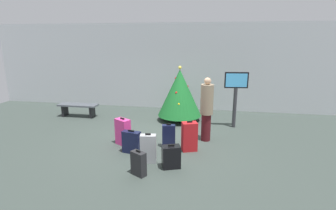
% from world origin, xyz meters
% --- Properties ---
extents(ground_plane, '(16.00, 16.00, 0.00)m').
position_xyz_m(ground_plane, '(0.00, 0.00, 0.00)').
color(ground_plane, '#38423D').
extents(back_wall, '(16.00, 0.20, 3.49)m').
position_xyz_m(back_wall, '(0.00, 3.61, 1.75)').
color(back_wall, '#B7BCC1').
rests_on(back_wall, ground_plane).
extents(holiday_tree, '(1.55, 1.55, 1.96)m').
position_xyz_m(holiday_tree, '(0.39, 1.90, 1.02)').
color(holiday_tree, '#4C3319').
rests_on(holiday_tree, ground_plane).
extents(flight_info_kiosk, '(0.75, 0.17, 1.84)m').
position_xyz_m(flight_info_kiosk, '(2.28, 1.44, 1.25)').
color(flight_info_kiosk, '#333338').
rests_on(flight_info_kiosk, ground_plane).
extents(waiting_bench, '(1.49, 0.44, 0.48)m').
position_xyz_m(waiting_bench, '(-3.43, 1.67, 0.36)').
color(waiting_bench, '#4C5159').
rests_on(waiting_bench, ground_plane).
extents(traveller_0, '(0.41, 0.41, 1.83)m').
position_xyz_m(traveller_0, '(1.40, 0.11, 0.97)').
color(traveller_0, '#4C1419').
rests_on(traveller_0, ground_plane).
extents(suitcase_0, '(0.47, 0.37, 0.57)m').
position_xyz_m(suitcase_0, '(0.68, -1.71, 0.26)').
color(suitcase_0, black).
rests_on(suitcase_0, ground_plane).
extents(suitcase_1, '(0.50, 0.28, 0.62)m').
position_xyz_m(suitcase_1, '(-0.46, -1.09, 0.29)').
color(suitcase_1, '#141938').
rests_on(suitcase_1, ground_plane).
extents(suitcase_2, '(0.39, 0.25, 0.73)m').
position_xyz_m(suitcase_2, '(0.10, -1.53, 0.34)').
color(suitcase_2, '#9EA0A5').
rests_on(suitcase_2, ground_plane).
extents(suitcase_3, '(0.45, 0.37, 0.81)m').
position_xyz_m(suitcase_3, '(0.99, -0.69, 0.39)').
color(suitcase_3, '#B2191E').
rests_on(suitcase_3, ground_plane).
extents(suitcase_4, '(0.37, 0.31, 0.58)m').
position_xyz_m(suitcase_4, '(0.04, -2.16, 0.27)').
color(suitcase_4, '#232326').
rests_on(suitcase_4, ground_plane).
extents(suitcase_5, '(0.48, 0.42, 0.77)m').
position_xyz_m(suitcase_5, '(-0.86, -0.61, 0.37)').
color(suitcase_5, '#E5388C').
rests_on(suitcase_5, ground_plane).
extents(suitcase_6, '(0.37, 0.23, 0.66)m').
position_xyz_m(suitcase_6, '(0.42, -0.55, 0.31)').
color(suitcase_6, '#141938').
rests_on(suitcase_6, ground_plane).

